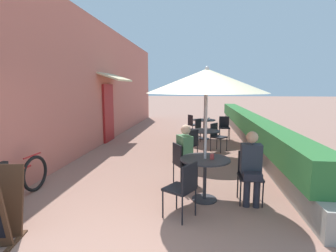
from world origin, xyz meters
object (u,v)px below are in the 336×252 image
Objects in this scene: coffee_cup_far at (209,119)px; patio_table_near at (205,169)px; patio_umbrella_near at (207,81)px; coffee_cup_near at (212,156)px; seated_patron_near_back at (187,152)px; patio_table_far at (204,124)px; cafe_chair_mid_left at (190,143)px; bicycle_leaning at (15,182)px; seated_patron_near_right at (251,165)px; patio_umbrella_far at (205,85)px; cafe_chair_far_right at (193,123)px; cafe_chair_mid_right at (217,135)px; cafe_chair_near_back at (182,161)px; cafe_chair_near_right at (250,172)px; cafe_chair_far_back at (196,128)px; cafe_chair_far_left at (224,126)px; cafe_chair_near_left at (184,186)px; coffee_cup_mid at (206,128)px; patio_table_mid at (205,137)px; patio_umbrella_mid at (206,84)px.

patio_table_near is at bearing -92.49° from coffee_cup_far.
patio_umbrella_near is 1.29m from coffee_cup_near.
seated_patron_near_back is 1.44× the size of patio_table_far.
patio_table_near is 5.61m from coffee_cup_far.
patio_table_near is 1.00× the size of cafe_chair_mid_left.
bicycle_leaning is (-3.50, -6.07, -0.44)m from coffee_cup_far.
patio_umbrella_far is (-0.70, 5.68, 1.39)m from seated_patron_near_right.
cafe_chair_far_right is (-0.46, 0.63, -0.06)m from patio_table_far.
cafe_chair_mid_left is 1.00× the size of cafe_chair_mid_right.
cafe_chair_far_right is (-0.38, 6.27, -0.06)m from patio_table_near.
cafe_chair_near_back is (-0.45, 0.64, -0.06)m from patio_table_near.
coffee_cup_near is (-0.66, -0.07, 0.28)m from cafe_chair_near_right.
seated_patron_near_back is 0.54× the size of patio_umbrella_far.
cafe_chair_far_back is (-1.02, 4.86, 0.00)m from cafe_chair_near_right.
seated_patron_near_right is 1.44× the size of cafe_chair_far_right.
cafe_chair_far_left reaches higher than bicycle_leaning.
cafe_chair_near_back and cafe_chair_far_back have the same top height.
cafe_chair_mid_left is 3.88m from cafe_chair_far_right.
cafe_chair_near_left is at bearing -151.25° from cafe_chair_far_back.
patio_umbrella_far is at bearing 28.54° from cafe_chair_mid_left.
seated_patron_near_back is 4.96m from patio_table_far.
coffee_cup_mid is 0.10× the size of patio_table_far.
patio_table_mid is at bearing 89.04° from patio_table_near.
coffee_cup_near reaches higher than patio_table_far.
cafe_chair_near_left is 6.53m from cafe_chair_far_left.
patio_umbrella_far is (0.00, 0.00, 1.51)m from patio_table_far.
seated_patron_near_back is at bearing 25.18° from bicycle_leaning.
coffee_cup_mid is 2.69m from cafe_chair_far_left.
cafe_chair_near_right is 0.37× the size of patio_umbrella_far.
cafe_chair_near_left is 0.70× the size of seated_patron_near_back.
cafe_chair_near_right is at bearing -84.51° from coffee_cup_far.
coffee_cup_far is (0.49, 0.67, 0.28)m from cafe_chair_far_back.
patio_umbrella_near is at bearing -90.75° from patio_umbrella_far.
cafe_chair_far_back reaches higher than coffee_cup_mid.
patio_umbrella_far is (0.07, 5.64, 0.00)m from patio_umbrella_near.
patio_umbrella_far reaches higher than seated_patron_near_right.
coffee_cup_mid is at bearing -21.66° from cafe_chair_far_right.
patio_umbrella_near is at bearing -91.67° from coffee_cup_mid.
coffee_cup_near is 3.16m from coffee_cup_mid.
seated_patron_near_right is 1.44× the size of cafe_chair_near_back.
patio_umbrella_mid is 2.68× the size of cafe_chair_far_back.
cafe_chair_far_back is (-0.33, 1.77, -0.28)m from coffee_cup_mid.
coffee_cup_mid reaches higher than bicycle_leaning.
cafe_chair_near_right is at bearing -24.36° from cafe_chair_near_left.
seated_patron_near_back is at bearing -28.41° from cafe_chair_near_right.
cafe_chair_far_back is at bearing 94.18° from coffee_cup_near.
cafe_chair_near_right is 0.51× the size of bicycle_leaning.
cafe_chair_mid_left is at bearing 150.47° from seated_patron_near_back.
patio_table_near is at bearing -26.85° from cafe_chair_far_right.
cafe_chair_near_left reaches higher than coffee_cup_far.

